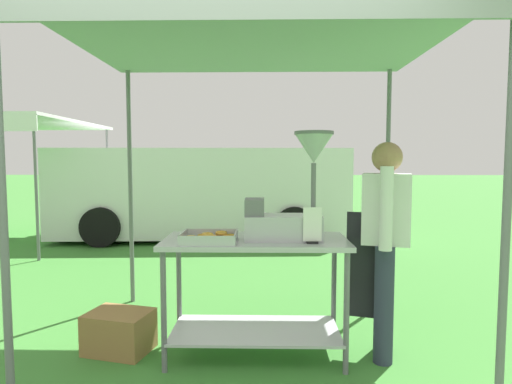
% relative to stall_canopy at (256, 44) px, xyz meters
% --- Properties ---
extents(ground_plane, '(70.00, 70.00, 0.00)m').
position_rel_stall_canopy_xyz_m(ground_plane, '(-0.28, 4.98, -2.34)').
color(ground_plane, '#3D7F33').
extents(stall_canopy, '(2.83, 2.33, 2.43)m').
position_rel_stall_canopy_xyz_m(stall_canopy, '(0.00, 0.00, 0.00)').
color(stall_canopy, slate).
rests_on(stall_canopy, ground).
extents(donut_cart, '(1.36, 0.63, 0.90)m').
position_rel_stall_canopy_xyz_m(donut_cart, '(-0.00, -0.10, -1.70)').
color(donut_cart, '#B7B7BC').
rests_on(donut_cart, ground).
extents(donut_tray, '(0.40, 0.31, 0.07)m').
position_rel_stall_canopy_xyz_m(donut_tray, '(-0.32, -0.24, -1.42)').
color(donut_tray, '#B7B7BC').
rests_on(donut_tray, donut_cart).
extents(donut_fryer, '(0.64, 0.28, 0.79)m').
position_rel_stall_canopy_xyz_m(donut_fryer, '(0.27, -0.11, -1.14)').
color(donut_fryer, '#B7B7BC').
rests_on(donut_fryer, donut_cart).
extents(menu_sign, '(0.13, 0.05, 0.25)m').
position_rel_stall_canopy_xyz_m(menu_sign, '(0.40, -0.27, -1.33)').
color(menu_sign, black).
rests_on(menu_sign, donut_cart).
extents(vendor, '(0.47, 0.53, 1.61)m').
position_rel_stall_canopy_xyz_m(vendor, '(0.95, -0.09, -1.44)').
color(vendor, '#2D3347').
rests_on(vendor, ground).
extents(supply_crate, '(0.54, 0.45, 0.31)m').
position_rel_stall_canopy_xyz_m(supply_crate, '(-1.06, -0.05, -2.18)').
color(supply_crate, olive).
rests_on(supply_crate, ground).
extents(van_white, '(5.45, 2.30, 1.69)m').
position_rel_stall_canopy_xyz_m(van_white, '(-1.11, 4.93, -1.46)').
color(van_white, white).
rests_on(van_white, ground).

